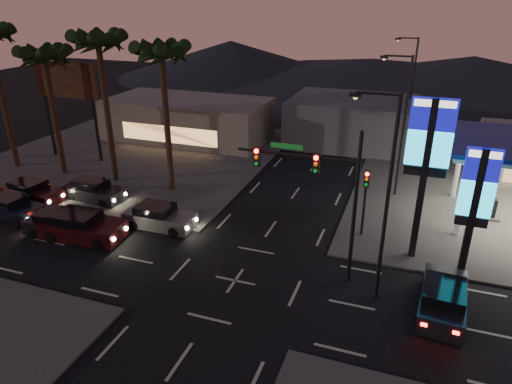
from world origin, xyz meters
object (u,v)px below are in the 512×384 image
at_px(car_lane_b_rear, 32,192).
at_px(suv_station, 443,299).
at_px(car_lane_a_rear, 12,208).
at_px(car_lane_b_mid, 94,191).
at_px(car_lane_a_front, 62,224).
at_px(car_lane_b_front, 159,217).
at_px(pylon_sign_tall, 428,149).
at_px(car_lane_a_mid, 82,227).
at_px(pylon_sign_short, 477,194).
at_px(traffic_signal_mast, 320,183).

distance_m(car_lane_b_rear, suv_station, 27.56).
bearing_deg(car_lane_a_rear, car_lane_b_mid, 50.65).
xyz_separation_m(car_lane_a_front, car_lane_b_front, (5.10, 2.81, -0.01)).
distance_m(car_lane_a_rear, car_lane_b_mid, 5.29).
bearing_deg(car_lane_a_front, pylon_sign_tall, 12.20).
distance_m(pylon_sign_tall, car_lane_a_front, 21.59).
bearing_deg(car_lane_b_front, car_lane_a_mid, -141.84).
relative_size(pylon_sign_tall, car_lane_a_front, 1.89).
relative_size(car_lane_a_rear, car_lane_b_rear, 0.96).
xyz_separation_m(pylon_sign_short, car_lane_b_mid, (-24.32, 1.50, -3.97)).
xyz_separation_m(car_lane_a_rear, suv_station, (26.67, -1.01, 0.05)).
height_order(pylon_sign_tall, car_lane_a_front, pylon_sign_tall).
xyz_separation_m(pylon_sign_tall, car_lane_a_front, (-20.35, -4.40, -5.70)).
height_order(pylon_sign_short, car_lane_b_front, pylon_sign_short).
relative_size(car_lane_a_mid, car_lane_a_rear, 1.14).
xyz_separation_m(pylon_sign_tall, car_lane_b_front, (-15.25, -1.60, -5.70)).
bearing_deg(traffic_signal_mast, car_lane_b_front, 169.66).
height_order(car_lane_a_front, suv_station, suv_station).
bearing_deg(pylon_sign_tall, traffic_signal_mast, -143.48).
distance_m(pylon_sign_short, car_lane_b_front, 18.19).
distance_m(traffic_signal_mast, car_lane_a_front, 16.28).
bearing_deg(car_lane_a_front, suv_station, -0.53).
bearing_deg(car_lane_a_mid, car_lane_a_rear, 172.35).
distance_m(traffic_signal_mast, car_lane_b_front, 11.60).
xyz_separation_m(car_lane_b_front, suv_station, (16.74, -3.01, 0.03)).
relative_size(car_lane_b_mid, car_lane_b_rear, 0.98).
xyz_separation_m(car_lane_a_front, car_lane_a_mid, (1.48, -0.04, 0.08)).
height_order(pylon_sign_short, traffic_signal_mast, traffic_signal_mast).
bearing_deg(traffic_signal_mast, car_lane_a_rear, -179.78).
bearing_deg(pylon_sign_tall, car_lane_a_rear, -171.88).
height_order(car_lane_b_front, car_lane_b_mid, car_lane_b_front).
distance_m(car_lane_a_mid, car_lane_b_mid, 5.76).
height_order(car_lane_a_rear, car_lane_b_front, car_lane_b_front).
bearing_deg(pylon_sign_short, traffic_signal_mast, -160.87).
relative_size(car_lane_a_rear, car_lane_b_mid, 0.98).
relative_size(pylon_sign_short, car_lane_b_rear, 1.47).
bearing_deg(pylon_sign_tall, car_lane_a_mid, -166.76).
relative_size(car_lane_a_front, car_lane_a_rear, 1.03).
bearing_deg(traffic_signal_mast, pylon_sign_short, 19.13).
bearing_deg(car_lane_b_rear, car_lane_b_mid, 22.26).
bearing_deg(traffic_signal_mast, car_lane_b_rear, 173.61).
distance_m(pylon_sign_tall, pylon_sign_short, 3.20).
height_order(car_lane_b_rear, suv_station, suv_station).
xyz_separation_m(pylon_sign_short, car_lane_a_rear, (-27.68, -2.59, -3.98)).
bearing_deg(car_lane_b_front, pylon_sign_short, 1.92).
distance_m(traffic_signal_mast, car_lane_a_mid, 14.84).
relative_size(pylon_sign_tall, car_lane_b_mid, 1.92).
distance_m(car_lane_a_rear, car_lane_b_rear, 2.53).
xyz_separation_m(traffic_signal_mast, car_lane_a_front, (-15.61, -0.89, -4.53)).
height_order(traffic_signal_mast, car_lane_a_front, traffic_signal_mast).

